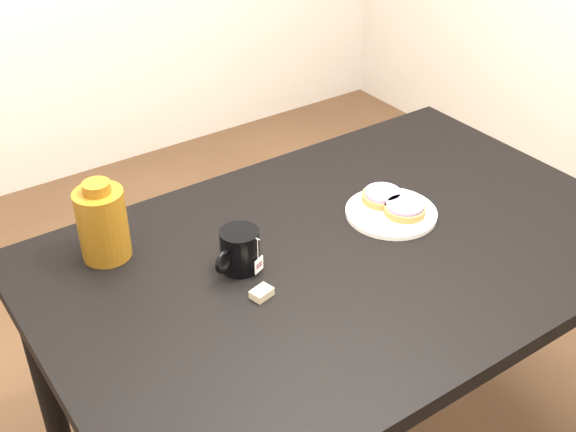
% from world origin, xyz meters
% --- Properties ---
extents(table, '(1.40, 0.90, 0.75)m').
position_xyz_m(table, '(0.00, 0.00, 0.67)').
color(table, black).
rests_on(table, ground_plane).
extents(plate, '(0.22, 0.22, 0.02)m').
position_xyz_m(plate, '(0.18, 0.04, 0.76)').
color(plate, white).
rests_on(plate, table).
extents(bagel_back, '(0.11, 0.11, 0.03)m').
position_xyz_m(bagel_back, '(0.19, 0.09, 0.77)').
color(bagel_back, brown).
rests_on(bagel_back, plate).
extents(bagel_front, '(0.13, 0.13, 0.03)m').
position_xyz_m(bagel_front, '(0.19, 0.02, 0.78)').
color(bagel_front, brown).
rests_on(bagel_front, plate).
extents(mug, '(0.14, 0.11, 0.10)m').
position_xyz_m(mug, '(-0.24, 0.07, 0.80)').
color(mug, black).
rests_on(mug, table).
extents(teabag_pouch, '(0.05, 0.04, 0.02)m').
position_xyz_m(teabag_pouch, '(-0.25, -0.04, 0.76)').
color(teabag_pouch, '#C6B793').
rests_on(teabag_pouch, table).
extents(bagel_package, '(0.12, 0.12, 0.19)m').
position_xyz_m(bagel_package, '(-0.46, 0.29, 0.84)').
color(bagel_package, '#5D350C').
rests_on(bagel_package, table).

